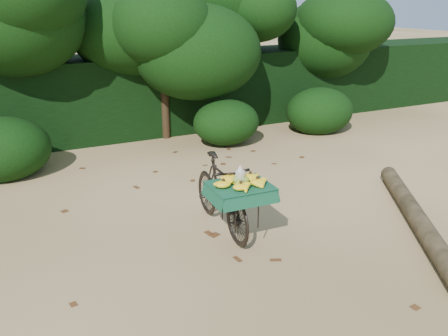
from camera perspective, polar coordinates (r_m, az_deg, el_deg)
name	(u,v)px	position (r m, az deg, el deg)	size (l,w,h in m)	color
ground	(271,244)	(6.32, 5.64, -9.03)	(80.00, 80.00, 0.00)	tan
vendor_bicycle	(222,194)	(6.44, -0.28, -3.11)	(0.77, 1.80, 1.05)	black
fallen_log	(416,217)	(7.24, 22.14, -5.48)	(0.26, 0.26, 3.56)	brown
hedge_backdrop	(132,94)	(11.57, -10.99, 8.69)	(26.00, 1.80, 1.80)	black
tree_row	(109,51)	(10.49, -13.66, 13.49)	(14.50, 2.00, 4.00)	black
bush_clumps	(184,130)	(9.97, -4.88, 4.59)	(8.80, 1.70, 0.90)	black
leaf_litter	(247,223)	(6.82, 2.75, -6.68)	(7.00, 7.30, 0.01)	#4F2D15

